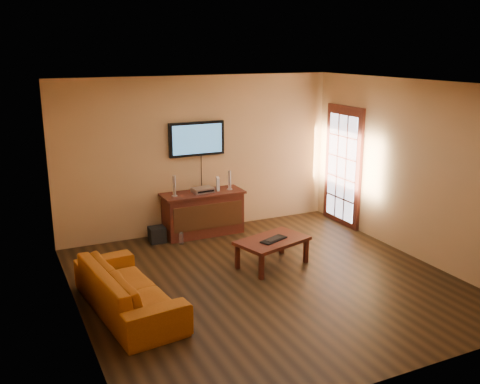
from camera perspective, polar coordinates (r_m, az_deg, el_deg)
ground_plane at (r=7.53m, az=2.87°, el=-9.53°), size 5.00×5.00×0.00m
room_walls at (r=7.54m, az=0.78°, el=4.03°), size 5.00×5.00×5.00m
french_door at (r=9.83m, az=10.91°, el=2.58°), size 0.07×1.02×2.22m
media_console at (r=9.26m, az=-3.96°, el=-2.26°), size 1.42×0.54×0.75m
television at (r=9.18m, az=-4.64°, el=5.67°), size 0.99×0.08×0.58m
coffee_table at (r=7.93m, az=3.47°, el=-5.40°), size 1.18×0.89×0.41m
sofa at (r=6.75m, az=-11.90°, el=-9.27°), size 0.81×2.04×0.78m
speaker_left at (r=8.92m, az=-7.02°, el=0.56°), size 0.10×0.10×0.35m
speaker_right at (r=9.28m, az=-1.12°, el=1.19°), size 0.09×0.09×0.34m
av_receiver at (r=9.16m, az=-3.99°, el=0.23°), size 0.37×0.27×0.08m
game_console at (r=9.25m, az=-2.38°, el=0.89°), size 0.09×0.17×0.23m
subwoofer at (r=9.04m, az=-8.84°, el=-4.51°), size 0.26×0.26×0.26m
bottle at (r=8.90m, az=-6.30°, el=-4.94°), size 0.07×0.07×0.22m
keyboard at (r=7.87m, az=3.61°, el=-5.08°), size 0.48×0.33×0.03m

